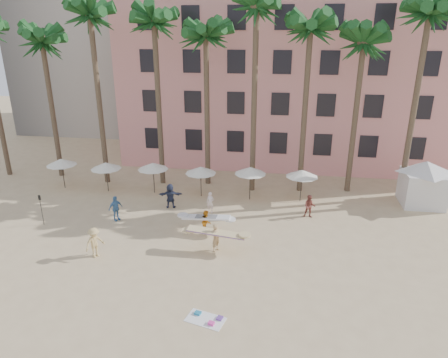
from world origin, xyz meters
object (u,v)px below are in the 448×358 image
cabana (424,179)px  carrier_white (206,221)px  pink_hotel (302,80)px  carrier_yellow (216,236)px

cabana → carrier_white: 17.21m
pink_hotel → carrier_white: size_ratio=10.78×
pink_hotel → carrier_white: bearing=-107.9°
cabana → carrier_white: cabana is taller
cabana → carrier_yellow: 17.37m
pink_hotel → carrier_yellow: 23.64m
cabana → carrier_yellow: (-14.56, -9.41, -1.05)m
carrier_yellow → pink_hotel: bearing=76.4°
carrier_yellow → carrier_white: size_ratio=1.08×
carrier_white → pink_hotel: bearing=72.1°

